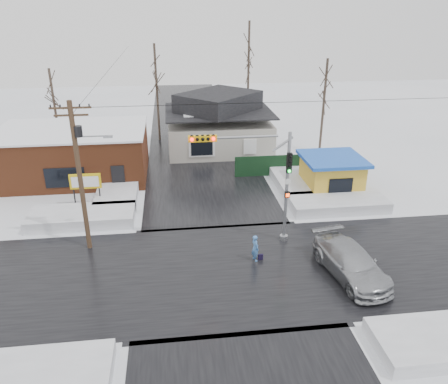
{
  "coord_description": "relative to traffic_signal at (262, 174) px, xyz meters",
  "views": [
    {
      "loc": [
        -2.69,
        -20.41,
        13.77
      ],
      "look_at": [
        0.34,
        4.09,
        3.0
      ],
      "focal_mm": 35.0,
      "sensor_mm": 36.0,
      "label": 1
    }
  ],
  "objects": [
    {
      "name": "kiosk",
      "position": [
        7.07,
        7.03,
        -3.08
      ],
      "size": [
        4.6,
        4.6,
        2.88
      ],
      "color": "gold",
      "rests_on": "ground"
    },
    {
      "name": "house",
      "position": [
        -0.43,
        19.03,
        -1.92
      ],
      "size": [
        10.4,
        8.4,
        5.76
      ],
      "color": "beige",
      "rests_on": "ground"
    },
    {
      "name": "utility_pole",
      "position": [
        -10.36,
        0.53,
        0.57
      ],
      "size": [
        3.15,
        0.44,
        9.0
      ],
      "color": "#382619",
      "rests_on": "ground"
    },
    {
      "name": "fence",
      "position": [
        4.07,
        11.03,
        -3.64
      ],
      "size": [
        8.0,
        0.12,
        1.8
      ],
      "primitive_type": "cube",
      "color": "black",
      "rests_on": "ground"
    },
    {
      "name": "snowbank_sw",
      "position": [
        -11.43,
        -9.97,
        -4.19
      ],
      "size": [
        7.0,
        3.0,
        0.7
      ],
      "primitive_type": "cube",
      "color": "white",
      "rests_on": "ground"
    },
    {
      "name": "shopping_bag",
      "position": [
        -0.36,
        -2.12,
        -4.36
      ],
      "size": [
        0.3,
        0.19,
        0.35
      ],
      "primitive_type": "cube",
      "rotation": [
        0.0,
        0.0,
        0.26
      ],
      "color": "black",
      "rests_on": "ground"
    },
    {
      "name": "traffic_signal",
      "position": [
        0.0,
        0.0,
        0.0
      ],
      "size": [
        6.05,
        0.68,
        7.0
      ],
      "color": "gray",
      "rests_on": "ground"
    },
    {
      "name": "tree_far_right",
      "position": [
        9.57,
        17.03,
        2.62
      ],
      "size": [
        3.0,
        3.0,
        9.0
      ],
      "color": "#332821",
      "rests_on": "ground"
    },
    {
      "name": "brick_building",
      "position": [
        -13.43,
        13.03,
        -2.46
      ],
      "size": [
        12.2,
        8.2,
        4.12
      ],
      "color": "brown",
      "rests_on": "ground"
    },
    {
      "name": "road_ew",
      "position": [
        -2.43,
        -2.97,
        -4.53
      ],
      "size": [
        120.0,
        10.0,
        0.02
      ],
      "primitive_type": "cube",
      "color": "black",
      "rests_on": "ground"
    },
    {
      "name": "pedestrian",
      "position": [
        -0.69,
        -2.12,
        -3.73
      ],
      "size": [
        0.56,
        0.68,
        1.61
      ],
      "primitive_type": "imported",
      "rotation": [
        0.0,
        0.0,
        1.9
      ],
      "color": "#4478BE",
      "rests_on": "ground"
    },
    {
      "name": "road_ns",
      "position": [
        -2.43,
        -2.97,
        -4.53
      ],
      "size": [
        10.0,
        120.0,
        0.02
      ],
      "primitive_type": "cube",
      "color": "black",
      "rests_on": "ground"
    },
    {
      "name": "tree_far_west",
      "position": [
        -16.43,
        21.03,
        1.82
      ],
      "size": [
        3.0,
        3.0,
        8.0
      ],
      "color": "#332821",
      "rests_on": "ground"
    },
    {
      "name": "snowbank_nside_e",
      "position": [
        4.57,
        9.03,
        -4.14
      ],
      "size": [
        3.0,
        8.0,
        0.8
      ],
      "primitive_type": "cube",
      "color": "white",
      "rests_on": "ground"
    },
    {
      "name": "car",
      "position": [
        4.16,
        -4.28,
        -3.71
      ],
      "size": [
        3.24,
        6.02,
        1.66
      ],
      "primitive_type": "imported",
      "rotation": [
        0.0,
        0.0,
        0.17
      ],
      "color": "#A3A6AA",
      "rests_on": "ground"
    },
    {
      "name": "snowbank_nw",
      "position": [
        -11.43,
        4.03,
        -4.14
      ],
      "size": [
        7.0,
        3.0,
        0.8
      ],
      "primitive_type": "cube",
      "color": "white",
      "rests_on": "ground"
    },
    {
      "name": "snowbank_ne",
      "position": [
        6.57,
        4.03,
        -4.14
      ],
      "size": [
        7.0,
        3.0,
        0.8
      ],
      "primitive_type": "cube",
      "color": "white",
      "rests_on": "ground"
    },
    {
      "name": "tree_far_mid",
      "position": [
        3.57,
        25.03,
        5.0
      ],
      "size": [
        3.0,
        3.0,
        12.0
      ],
      "color": "#332821",
      "rests_on": "ground"
    },
    {
      "name": "marquee_sign",
      "position": [
        -11.43,
        6.53,
        -2.62
      ],
      "size": [
        2.2,
        0.21,
        2.55
      ],
      "color": "black",
      "rests_on": "ground"
    },
    {
      "name": "tree_far_left",
      "position": [
        -6.43,
        23.03,
        3.41
      ],
      "size": [
        3.0,
        3.0,
        10.0
      ],
      "color": "#332821",
      "rests_on": "ground"
    },
    {
      "name": "ground",
      "position": [
        -2.43,
        -2.97,
        -4.54
      ],
      "size": [
        120.0,
        120.0,
        0.0
      ],
      "primitive_type": "plane",
      "color": "white",
      "rests_on": "ground"
    },
    {
      "name": "snowbank_nside_w",
      "position": [
        -9.43,
        9.03,
        -4.14
      ],
      "size": [
        3.0,
        8.0,
        0.8
      ],
      "primitive_type": "cube",
      "color": "white",
      "rests_on": "ground"
    }
  ]
}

